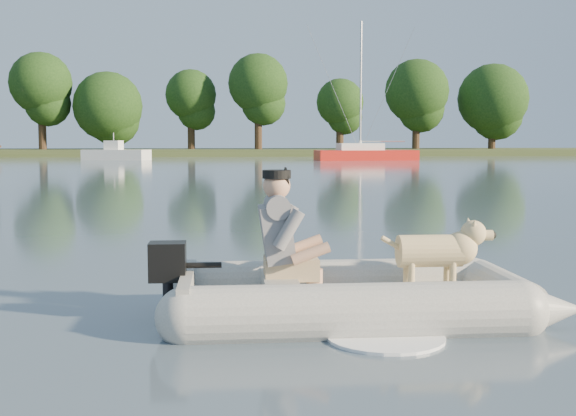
{
  "coord_description": "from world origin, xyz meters",
  "views": [
    {
      "loc": [
        -0.42,
        -5.89,
        1.53
      ],
      "look_at": [
        0.42,
        2.2,
        0.75
      ],
      "focal_mm": 45.0,
      "sensor_mm": 36.0,
      "label": 1
    }
  ],
  "objects": [
    {
      "name": "water",
      "position": [
        0.0,
        0.0,
        0.0
      ],
      "size": [
        160.0,
        160.0,
        0.0
      ],
      "primitive_type": "plane",
      "color": "slate",
      "rests_on": "ground"
    },
    {
      "name": "shore_bank",
      "position": [
        0.0,
        62.0,
        0.25
      ],
      "size": [
        160.0,
        12.0,
        0.7
      ],
      "primitive_type": "cube",
      "color": "#47512D",
      "rests_on": "water"
    },
    {
      "name": "treeline",
      "position": [
        -3.71,
        61.11,
        5.48
      ],
      "size": [
        71.02,
        7.35,
        9.27
      ],
      "color": "#332316",
      "rests_on": "shore_bank"
    },
    {
      "name": "dinghy",
      "position": [
        0.81,
        0.12,
        0.58
      ],
      "size": [
        4.37,
        2.73,
        1.36
      ],
      "primitive_type": null,
      "rotation": [
        0.0,
        0.0,
        -0.02
      ],
      "color": "gray",
      "rests_on": "water"
    },
    {
      "name": "man",
      "position": [
        0.13,
        0.18,
        0.76
      ],
      "size": [
        0.72,
        0.62,
        1.05
      ],
      "primitive_type": null,
      "rotation": [
        0.0,
        0.0,
        -0.02
      ],
      "color": "slate",
      "rests_on": "dinghy"
    },
    {
      "name": "dog",
      "position": [
        1.45,
        0.16,
        0.51
      ],
      "size": [
        0.92,
        0.34,
        0.61
      ],
      "primitive_type": null,
      "rotation": [
        0.0,
        0.0,
        -0.02
      ],
      "color": "tan",
      "rests_on": "dinghy"
    },
    {
      "name": "outboard_motor",
      "position": [
        -0.81,
        0.15,
        0.3
      ],
      "size": [
        0.41,
        0.29,
        0.77
      ],
      "primitive_type": null,
      "rotation": [
        0.0,
        0.0,
        -0.02
      ],
      "color": "black",
      "rests_on": "dinghy"
    },
    {
      "name": "motorboat",
      "position": [
        -7.45,
        47.77,
        0.95
      ],
      "size": [
        5.26,
        3.35,
        2.08
      ],
      "primitive_type": null,
      "rotation": [
        0.0,
        0.0,
        -0.32
      ],
      "color": "white",
      "rests_on": "water"
    },
    {
      "name": "sailboat",
      "position": [
        10.49,
        45.35,
        0.44
      ],
      "size": [
        7.45,
        2.81,
        10.03
      ],
      "rotation": [
        0.0,
        0.0,
        0.09
      ],
      "color": "red",
      "rests_on": "water"
    }
  ]
}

